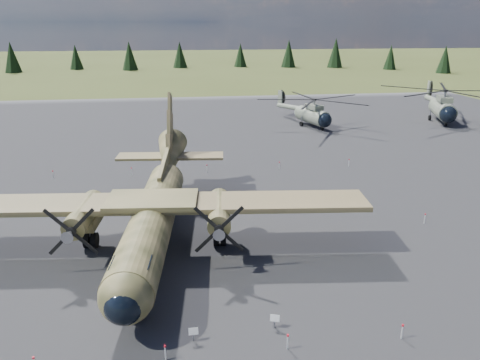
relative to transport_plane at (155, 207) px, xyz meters
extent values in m
plane|color=#485124|center=(4.82, 0.63, -2.84)|extent=(500.00, 500.00, 0.00)
cube|color=#535358|center=(4.82, 10.63, -2.84)|extent=(120.00, 120.00, 0.04)
cylinder|color=#414223|center=(-0.15, -1.59, -0.47)|extent=(4.67, 18.73, 2.88)
sphere|color=#414223|center=(-1.06, -10.81, -0.47)|extent=(3.09, 3.09, 2.83)
sphere|color=black|center=(-1.11, -11.38, -0.52)|extent=(2.27, 2.27, 2.08)
cube|color=black|center=(-0.90, -9.17, 0.30)|extent=(2.21, 1.84, 0.57)
cone|color=#414223|center=(1.03, 10.51, 0.61)|extent=(3.50, 7.32, 4.34)
cube|color=#A6A9AC|center=(-0.05, -0.56, -1.66)|extent=(2.55, 6.34, 0.51)
cube|color=#2D361C|center=(-0.10, -1.07, 0.71)|extent=(30.07, 6.39, 0.36)
cube|color=#414223|center=(-0.10, -1.07, 0.94)|extent=(6.51, 4.29, 0.36)
cylinder|color=#414223|center=(-4.75, -0.93, 0.14)|extent=(2.06, 5.48, 1.54)
cube|color=#414223|center=(-4.67, -0.11, -0.53)|extent=(1.88, 3.64, 0.82)
cone|color=gray|center=(-5.07, -4.26, 0.14)|extent=(0.87, 1.00, 0.78)
cylinder|color=black|center=(-4.67, -0.11, -2.28)|extent=(1.01, 1.22, 1.13)
cylinder|color=#414223|center=(4.48, -1.83, 0.14)|extent=(2.06, 5.48, 1.54)
cube|color=#414223|center=(4.56, -1.01, -0.53)|extent=(1.88, 3.64, 0.82)
cone|color=gray|center=(4.15, -5.16, 0.14)|extent=(0.87, 1.00, 0.78)
cylinder|color=black|center=(4.56, -1.01, -2.28)|extent=(1.01, 1.22, 1.13)
cube|color=#414223|center=(0.65, 6.61, 1.23)|extent=(1.04, 7.77, 1.73)
cube|color=#2D361C|center=(1.08, 11.02, 0.66)|extent=(10.06, 3.22, 0.23)
cylinder|color=gray|center=(-0.94, -9.58, -1.53)|extent=(0.16, 0.16, 0.93)
cylinder|color=black|center=(-0.94, -9.58, -2.28)|extent=(0.45, 0.99, 0.96)
cylinder|color=gray|center=(22.52, 37.43, -1.13)|extent=(4.12, 7.05, 2.32)
sphere|color=black|center=(23.46, 34.23, -1.17)|extent=(2.65, 2.65, 2.13)
sphere|color=gray|center=(21.57, 40.62, -1.13)|extent=(2.65, 2.65, 2.13)
cube|color=gray|center=(22.62, 37.07, 0.35)|extent=(2.35, 3.29, 0.69)
cylinder|color=gray|center=(22.62, 37.07, 1.05)|extent=(0.41, 0.41, 0.93)
cylinder|color=gray|center=(20.58, 43.96, -0.80)|extent=(2.99, 7.81, 1.33)
cube|color=gray|center=(19.60, 47.29, 0.35)|extent=(0.56, 1.30, 2.22)
cylinder|color=black|center=(19.91, 47.38, 0.35)|extent=(0.74, 2.33, 2.41)
cylinder|color=black|center=(23.31, 34.76, -2.47)|extent=(0.43, 0.68, 0.63)
cylinder|color=black|center=(21.00, 38.14, -2.47)|extent=(0.48, 0.79, 0.74)
cylinder|color=gray|center=(21.00, 38.14, -1.98)|extent=(0.16, 0.16, 1.34)
cylinder|color=black|center=(23.40, 38.85, -2.47)|extent=(0.48, 0.79, 0.74)
cylinder|color=gray|center=(23.40, 38.85, -1.98)|extent=(0.16, 0.16, 1.34)
cylinder|color=gray|center=(44.27, 38.08, -0.78)|extent=(5.13, 8.48, 2.78)
sphere|color=black|center=(43.03, 34.27, -0.84)|extent=(3.23, 3.23, 2.56)
sphere|color=gray|center=(45.51, 41.89, -0.78)|extent=(3.23, 3.23, 2.56)
cube|color=gray|center=(44.13, 37.65, 1.00)|extent=(2.90, 3.97, 0.84)
cylinder|color=gray|center=(44.13, 37.65, 1.83)|extent=(0.51, 0.51, 1.11)
cylinder|color=gray|center=(46.80, 45.86, -0.39)|extent=(3.83, 9.33, 1.59)
cube|color=gray|center=(48.09, 49.83, 1.00)|extent=(0.72, 1.56, 2.67)
cylinder|color=black|center=(48.46, 49.71, 1.00)|extent=(0.96, 2.77, 2.90)
cylinder|color=black|center=(43.24, 34.90, -2.40)|extent=(0.53, 0.82, 0.76)
cylinder|color=black|center=(43.25, 39.81, -2.40)|extent=(0.59, 0.95, 0.89)
cylinder|color=gray|center=(43.25, 39.81, -1.81)|extent=(0.20, 0.20, 1.61)
cylinder|color=black|center=(46.11, 38.88, -2.40)|extent=(0.59, 0.95, 0.89)
cylinder|color=gray|center=(46.11, 38.88, -1.81)|extent=(0.20, 0.20, 1.61)
cube|color=gray|center=(2.22, -11.58, -2.54)|extent=(0.09, 0.09, 0.60)
cube|color=silver|center=(2.22, -11.64, -2.25)|extent=(0.49, 0.23, 0.34)
cube|color=gray|center=(6.53, -11.07, -2.53)|extent=(0.11, 0.11, 0.62)
cube|color=silver|center=(6.53, -11.13, -2.23)|extent=(0.54, 0.36, 0.35)
cylinder|color=red|center=(-5.18, -12.87, -2.04)|extent=(0.12, 0.12, 0.10)
cylinder|color=silver|center=(0.82, -12.87, -2.44)|extent=(0.07, 0.07, 0.80)
cylinder|color=red|center=(0.82, -12.87, -2.04)|extent=(0.12, 0.12, 0.10)
cylinder|color=silver|center=(6.82, -12.87, -2.44)|extent=(0.07, 0.07, 0.80)
cylinder|color=red|center=(6.82, -12.87, -2.04)|extent=(0.12, 0.12, 0.10)
cylinder|color=silver|center=(12.82, -12.87, -2.44)|extent=(0.07, 0.07, 0.80)
cylinder|color=red|center=(12.82, -12.87, -2.04)|extent=(0.12, 0.12, 0.10)
cylinder|color=silver|center=(-11.18, 16.63, -2.44)|extent=(0.07, 0.07, 0.80)
cylinder|color=red|center=(-11.18, 16.63, -2.04)|extent=(0.12, 0.12, 0.10)
cylinder|color=silver|center=(-3.18, 16.63, -2.44)|extent=(0.07, 0.07, 0.80)
cylinder|color=red|center=(-3.18, 16.63, -2.04)|extent=(0.12, 0.12, 0.10)
cylinder|color=silver|center=(4.82, 16.63, -2.44)|extent=(0.07, 0.07, 0.80)
cylinder|color=red|center=(4.82, 16.63, -2.04)|extent=(0.12, 0.12, 0.10)
cylinder|color=silver|center=(12.82, 16.63, -2.44)|extent=(0.07, 0.07, 0.80)
cylinder|color=red|center=(12.82, 16.63, -2.04)|extent=(0.12, 0.12, 0.10)
cylinder|color=silver|center=(20.82, 16.63, -2.44)|extent=(0.07, 0.07, 0.80)
cylinder|color=red|center=(20.82, 16.63, -2.04)|extent=(0.12, 0.12, 0.10)
cylinder|color=silver|center=(21.32, 0.63, -2.44)|extent=(0.07, 0.07, 0.80)
cylinder|color=red|center=(21.32, 0.63, -2.04)|extent=(0.12, 0.12, 0.10)
cone|color=black|center=(86.72, 110.61, 1.41)|extent=(4.76, 4.76, 8.51)
cone|color=black|center=(74.97, 124.47, 1.22)|extent=(4.55, 4.55, 8.12)
cone|color=black|center=(58.72, 134.21, 2.24)|extent=(5.69, 5.69, 10.17)
cone|color=black|center=(42.47, 137.54, 1.92)|extent=(5.33, 5.33, 9.52)
cone|color=black|center=(25.54, 141.66, 1.28)|extent=(4.62, 4.62, 8.25)
cone|color=black|center=(3.72, 140.89, 1.65)|extent=(5.03, 5.03, 8.97)
cone|color=black|center=(-13.19, 134.01, 1.85)|extent=(5.26, 5.26, 9.39)
cone|color=black|center=(-31.62, 138.81, 1.28)|extent=(4.62, 4.62, 8.25)
cone|color=black|center=(-49.90, 130.97, 1.97)|extent=(5.39, 5.39, 9.63)
camera|label=1|loc=(1.87, -31.73, 12.61)|focal=35.00mm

